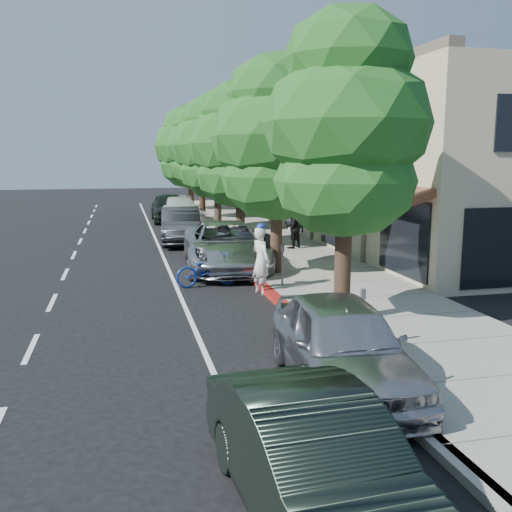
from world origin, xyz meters
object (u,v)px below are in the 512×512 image
object	(u,v)px
street_tree_4	(202,148)
dark_suv_far	(169,207)
street_tree_3	(217,147)
street_tree_1	(277,140)
white_pickup	(180,210)
cyclist	(261,261)
dark_sedan	(181,225)
bicycle	(207,270)
street_tree_0	(346,128)
silver_suv	(226,246)
street_tree_2	(240,146)
pedestrian	(291,226)
near_car_a	(342,344)
near_car_b	(316,464)
street_tree_5	(190,147)

from	to	relation	value
street_tree_4	dark_suv_far	size ratio (longest dim) A/B	1.42
street_tree_3	street_tree_4	bearing A→B (deg)	90.00
street_tree_1	white_pickup	world-z (taller)	street_tree_1
cyclist	street_tree_4	bearing A→B (deg)	-22.41
street_tree_1	dark_sedan	bearing A→B (deg)	105.85
street_tree_3	bicycle	world-z (taller)	street_tree_3
street_tree_0	silver_suv	world-z (taller)	street_tree_0
bicycle	street_tree_4	bearing A→B (deg)	-16.17
street_tree_2	cyclist	world-z (taller)	street_tree_2
bicycle	pedestrian	xyz separation A→B (m)	(4.53, 5.80, 0.57)
dark_sedan	street_tree_3	bearing A→B (deg)	61.44
near_car_a	dark_suv_far	bearing A→B (deg)	96.20
street_tree_2	dark_suv_far	distance (m)	12.25
bicycle	dark_suv_far	xyz separation A→B (m)	(0.36, 18.50, 0.36)
street_tree_2	bicycle	xyz separation A→B (m)	(-2.54, -7.00, -3.96)
dark_suv_far	near_car_b	distance (m)	30.51
street_tree_1	street_tree_3	size ratio (longest dim) A/B	1.00
silver_suv	pedestrian	size ratio (longest dim) A/B	3.27
street_tree_2	street_tree_5	world-z (taller)	street_tree_5
street_tree_4	dark_sedan	size ratio (longest dim) A/B	1.47
dark_suv_far	near_car_a	bearing A→B (deg)	-87.88
street_tree_1	dark_sedan	xyz separation A→B (m)	(-2.38, 8.39, -3.77)
cyclist	near_car_a	xyz separation A→B (m)	(-0.30, -7.19, -0.19)
street_tree_5	dark_sedan	bearing A→B (deg)	-98.68
dark_suv_far	near_car_a	size ratio (longest dim) A/B	1.10
street_tree_1	bicycle	bearing A→B (deg)	-158.48
street_tree_1	cyclist	size ratio (longest dim) A/B	3.69
cyclist	near_car_a	world-z (taller)	cyclist
street_tree_3	white_pickup	size ratio (longest dim) A/B	1.37
street_tree_5	dark_sedan	distance (m)	16.25
dark_sedan	pedestrian	size ratio (longest dim) A/B	2.66
street_tree_3	dark_sedan	size ratio (longest dim) A/B	1.48
street_tree_2	street_tree_3	xyz separation A→B (m)	(-0.00, 6.00, 0.04)
dark_sedan	cyclist	bearing A→B (deg)	-78.31
silver_suv	pedestrian	world-z (taller)	pedestrian
street_tree_1	white_pickup	distance (m)	17.15
cyclist	near_car_b	bearing A→B (deg)	150.08
street_tree_2	pedestrian	world-z (taller)	street_tree_2
street_tree_4	white_pickup	xyz separation A→B (m)	(-1.60, -1.35, -3.79)
dark_sedan	white_pickup	distance (m)	8.29
street_tree_0	street_tree_1	size ratio (longest dim) A/B	1.00
silver_suv	pedestrian	distance (m)	4.72
pedestrian	dark_sedan	bearing A→B (deg)	-76.66
street_tree_3	cyclist	world-z (taller)	street_tree_3
white_pickup	dark_suv_far	size ratio (longest dim) A/B	1.04
street_tree_0	near_car_b	size ratio (longest dim) A/B	1.70
near_car_b	street_tree_2	bearing A→B (deg)	76.33
street_tree_2	street_tree_5	bearing A→B (deg)	90.00
street_tree_5	dark_suv_far	size ratio (longest dim) A/B	1.49
street_tree_4	street_tree_2	bearing A→B (deg)	-90.00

